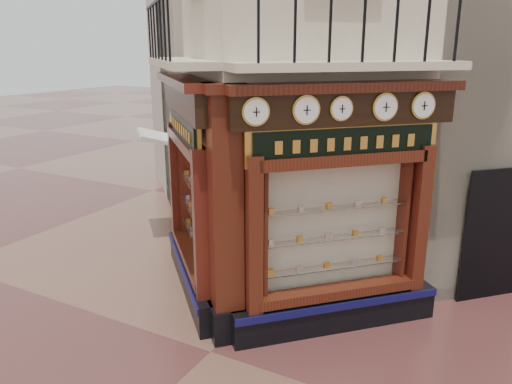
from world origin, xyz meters
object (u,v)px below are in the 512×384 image
Objects in this scene: clock_d at (385,107)px; clock_b at (306,110)px; signboard_right at (345,143)px; corner_pilaster at (226,221)px; clock_a at (256,112)px; clock_e at (423,106)px; clock_c at (341,109)px; awning at (163,235)px; signboard_left at (184,128)px.

clock_b is at bearing -180.00° from clock_d.
corner_pilaster is at bearing 169.75° from signboard_right.
clock_e is (1.84, 1.84, 0.00)m from clock_a.
clock_c is at bearing -0.00° from clock_b.
awning is (-6.11, 1.25, -3.62)m from clock_e.
corner_pilaster reaches higher than clock_a.
clock_b is 0.87m from signboard_right.
clock_c is at bearing 180.00° from clock_e.
signboard_left is at bearing 146.21° from clock_e.
clock_c is at bearing -157.99° from awning.
clock_a is 0.73m from clock_b.
clock_b is 0.54m from clock_c.
signboard_right is (0.03, 0.18, -0.52)m from clock_c.
clock_b is 0.19× the size of signboard_right.
signboard_left is at bearing 122.45° from clock_b.
clock_a is at bearing -180.00° from clock_e.
awning is 6.37m from signboard_right.
clock_e is 7.21m from awning.
awning is (-5.66, 1.70, -3.62)m from clock_d.
clock_c is 1.33m from clock_e.
clock_d is 0.20× the size of signboard_left.
signboard_left is (-2.90, 0.18, -0.52)m from clock_c.
awning is (-5.17, 2.19, -3.62)m from clock_c.
clock_d is at bearing -11.39° from signboard_right.
awning is (-3.73, 3.02, -1.95)m from corner_pilaster.
clock_b reaches higher than clock_a.
corner_pilaster is at bearing 171.73° from clock_e.
clock_e is 3.95m from signboard_left.
corner_pilaster is 9.68× the size of clock_d.
clock_c is at bearing -143.14° from signboard_right.
clock_b is 1.16× the size of clock_c.
clock_e is 0.29× the size of awning.
clock_a is 1.51m from signboard_right.
corner_pilaster is at bearing 158.20° from clock_b.
clock_c is 0.86× the size of clock_d.
clock_b is 0.29× the size of awning.
clock_d is (0.87, 0.87, -0.00)m from clock_b.
corner_pilaster reaches higher than clock_d.
clock_b and clock_d have the same top height.
awning is at bearing 106.77° from clock_b.
clock_b is at bearing -21.80° from corner_pilaster.
corner_pilaster is 2.12m from signboard_right.
clock_a reaches higher than clock_c.
clock_a is 0.28× the size of awning.
clock_e is 0.20× the size of signboard_left.
clock_d is at bearing 0.00° from clock_a.
clock_e is (1.32, 1.32, -0.00)m from clock_b.
clock_d is at bearing -151.72° from awning.
clock_b is 0.20× the size of signboard_left.
clock_c is 0.16× the size of signboard_right.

